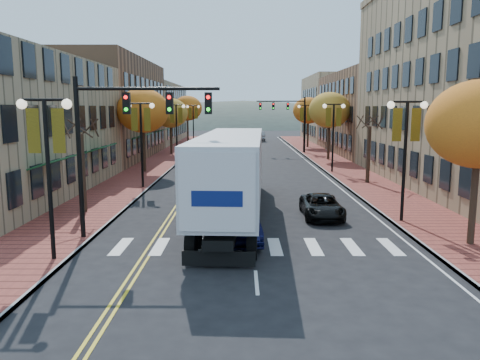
{
  "coord_description": "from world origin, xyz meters",
  "views": [
    {
      "loc": [
        -0.51,
        -16.77,
        5.73
      ],
      "look_at": [
        -0.56,
        5.94,
        2.2
      ],
      "focal_mm": 35.0,
      "sensor_mm": 36.0,
      "label": 1
    }
  ],
  "objects": [
    {
      "name": "tree_left_a",
      "position": [
        -9.0,
        8.0,
        2.25
      ],
      "size": [
        0.28,
        0.28,
        4.2
      ],
      "color": "#382619",
      "rests_on": "sidewalk_left"
    },
    {
      "name": "tree_right_d",
      "position": [
        9.0,
        50.0,
        5.29
      ],
      "size": [
        4.35,
        4.35,
        7.0
      ],
      "color": "#382619",
      "rests_on": "sidewalk_right"
    },
    {
      "name": "lamp_left_b",
      "position": [
        -7.5,
        16.0,
        4.29
      ],
      "size": [
        1.96,
        0.36,
        6.05
      ],
      "color": "black",
      "rests_on": "ground"
    },
    {
      "name": "black_suv",
      "position": [
        3.73,
        7.31,
        0.6
      ],
      "size": [
        2.05,
        4.34,
        1.2
      ],
      "primitive_type": "imported",
      "rotation": [
        0.0,
        0.0,
        -0.02
      ],
      "color": "black",
      "rests_on": "ground"
    },
    {
      "name": "tree_left_c",
      "position": [
        -9.0,
        40.0,
        5.05
      ],
      "size": [
        4.16,
        4.16,
        6.69
      ],
      "color": "#382619",
      "rests_on": "sidewalk_left"
    },
    {
      "name": "building_left_far",
      "position": [
        -17.0,
        61.0,
        4.75
      ],
      "size": [
        12.0,
        26.0,
        9.5
      ],
      "primitive_type": "cube",
      "color": "#9E8966",
      "rests_on": "ground"
    },
    {
      "name": "car_far_white",
      "position": [
        -0.5,
        49.26,
        0.82
      ],
      "size": [
        1.98,
        4.81,
        1.63
      ],
      "primitive_type": "imported",
      "rotation": [
        0.0,
        0.0,
        0.01
      ],
      "color": "white",
      "rests_on": "ground"
    },
    {
      "name": "sidewalk_left",
      "position": [
        -9.0,
        32.5,
        0.07
      ],
      "size": [
        4.0,
        85.0,
        0.15
      ],
      "primitive_type": "cube",
      "color": "brown",
      "rests_on": "ground"
    },
    {
      "name": "sidewalk_right",
      "position": [
        9.0,
        32.5,
        0.07
      ],
      "size": [
        4.0,
        85.0,
        0.15
      ],
      "primitive_type": "cube",
      "color": "brown",
      "rests_on": "ground"
    },
    {
      "name": "traffic_mast_near",
      "position": [
        -5.48,
        3.0,
        4.92
      ],
      "size": [
        6.1,
        0.35,
        7.0
      ],
      "color": "black",
      "rests_on": "ground"
    },
    {
      "name": "building_right_mid",
      "position": [
        18.5,
        42.0,
        5.0
      ],
      "size": [
        15.0,
        24.0,
        10.0
      ],
      "primitive_type": "cube",
      "color": "brown",
      "rests_on": "ground"
    },
    {
      "name": "tree_left_d",
      "position": [
        -9.0,
        58.0,
        5.6
      ],
      "size": [
        4.61,
        4.61,
        7.42
      ],
      "color": "#382619",
      "rests_on": "sidewalk_left"
    },
    {
      "name": "lamp_left_a",
      "position": [
        -7.5,
        0.0,
        4.29
      ],
      "size": [
        1.96,
        0.36,
        6.05
      ],
      "color": "black",
      "rests_on": "ground"
    },
    {
      "name": "lamp_right_b",
      "position": [
        7.5,
        24.0,
        4.29
      ],
      "size": [
        1.96,
        0.36,
        6.05
      ],
      "color": "black",
      "rests_on": "ground"
    },
    {
      "name": "car_far_silver",
      "position": [
        2.22,
        63.16,
        0.74
      ],
      "size": [
        2.38,
        5.24,
        1.49
      ],
      "primitive_type": "imported",
      "rotation": [
        0.0,
        0.0,
        0.06
      ],
      "color": "#A9AAB1",
      "rests_on": "ground"
    },
    {
      "name": "lamp_right_a",
      "position": [
        7.5,
        6.0,
        4.29
      ],
      "size": [
        1.96,
        0.36,
        6.05
      ],
      "color": "black",
      "rests_on": "ground"
    },
    {
      "name": "navy_sedan",
      "position": [
        -0.54,
        2.99,
        0.71
      ],
      "size": [
        1.91,
        4.43,
        1.42
      ],
      "primitive_type": "imported",
      "rotation": [
        0.0,
        0.0,
        0.1
      ],
      "color": "black",
      "rests_on": "ground"
    },
    {
      "name": "car_far_oncoming",
      "position": [
        2.6,
        64.04,
        0.82
      ],
      "size": [
        1.98,
        5.04,
        1.63
      ],
      "primitive_type": "imported",
      "rotation": [
        0.0,
        0.0,
        3.19
      ],
      "color": "#9E9EA5",
      "rests_on": "ground"
    },
    {
      "name": "tree_left_b",
      "position": [
        -9.0,
        24.0,
        5.45
      ],
      "size": [
        4.48,
        4.48,
        7.21
      ],
      "color": "#382619",
      "rests_on": "sidewalk_left"
    },
    {
      "name": "building_right_far",
      "position": [
        18.5,
        64.0,
        5.5
      ],
      "size": [
        15.0,
        20.0,
        11.0
      ],
      "primitive_type": "cube",
      "color": "#9E8966",
      "rests_on": "ground"
    },
    {
      "name": "semi_truck",
      "position": [
        -0.91,
        7.53,
        2.58
      ],
      "size": [
        3.68,
        17.77,
        4.41
      ],
      "rotation": [
        0.0,
        0.0,
        -0.05
      ],
      "color": "black",
      "rests_on": "ground"
    },
    {
      "name": "tree_right_a",
      "position": [
        9.0,
        2.0,
        5.05
      ],
      "size": [
        4.16,
        4.16,
        6.69
      ],
      "color": "#382619",
      "rests_on": "sidewalk_right"
    },
    {
      "name": "tree_right_b",
      "position": [
        9.0,
        18.0,
        2.25
      ],
      "size": [
        0.28,
        0.28,
        4.2
      ],
      "color": "#382619",
      "rests_on": "sidewalk_right"
    },
    {
      "name": "lamp_right_c",
      "position": [
        7.5,
        42.0,
        4.29
      ],
      "size": [
        1.96,
        0.36,
        6.05
      ],
      "color": "black",
      "rests_on": "ground"
    },
    {
      "name": "tree_right_c",
      "position": [
        9.0,
        34.0,
        5.45
      ],
      "size": [
        4.48,
        4.48,
        7.21
      ],
      "color": "#382619",
      "rests_on": "sidewalk_right"
    },
    {
      "name": "ground",
      "position": [
        0.0,
        0.0,
        0.0
      ],
      "size": [
        200.0,
        200.0,
        0.0
      ],
      "primitive_type": "plane",
      "color": "black",
      "rests_on": "ground"
    },
    {
      "name": "lamp_left_c",
      "position": [
        -7.5,
        34.0,
        4.29
      ],
      "size": [
        1.96,
        0.36,
        6.05
      ],
      "color": "black",
      "rests_on": "ground"
    },
    {
      "name": "lamp_left_d",
      "position": [
        -7.5,
        52.0,
        4.29
      ],
      "size": [
        1.96,
        0.36,
        6.05
      ],
      "color": "black",
      "rests_on": "ground"
    },
    {
      "name": "traffic_mast_far",
      "position": [
        5.48,
        42.0,
        4.92
      ],
      "size": [
        6.1,
        0.34,
        7.0
      ],
      "color": "black",
      "rests_on": "ground"
    },
    {
      "name": "building_left_mid",
      "position": [
        -17.0,
        36.0,
        5.5
      ],
      "size": [
        12.0,
        24.0,
        11.0
      ],
      "primitive_type": "cube",
      "color": "brown",
      "rests_on": "ground"
    }
  ]
}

